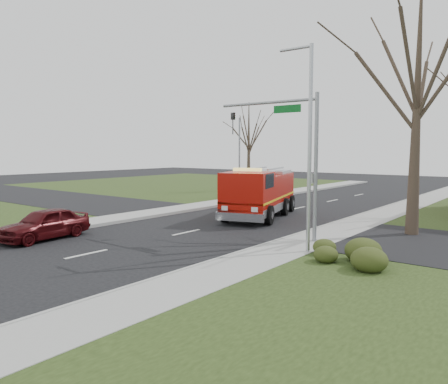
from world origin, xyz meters
The scene contains 12 objects.
ground centered at (0.00, 0.00, 0.00)m, with size 120.00×120.00×0.00m, color black.
sidewalk_right centered at (6.20, 0.00, 0.07)m, with size 2.40×80.00×0.15m, color gray.
sidewalk_left centered at (-6.20, 0.00, 0.07)m, with size 2.40×80.00×0.15m, color gray.
cross_street_left centered at (-22.40, 4.00, 0.08)m, with size 30.00×8.00×0.15m, color black.
hedge_corner centered at (9.00, -1.00, 0.58)m, with size 2.80×2.00×0.90m, color #313C16.
bare_tree_near centered at (9.50, 6.00, 7.41)m, with size 6.00×6.00×12.00m.
bare_tree_left centered at (-10.00, 20.00, 5.56)m, with size 4.50×4.50×9.00m.
traffic_signal_mast centered at (5.21, 1.50, 4.71)m, with size 5.29×0.18×6.80m.
streetlight_pole centered at (7.14, -0.50, 4.55)m, with size 1.48×0.16×8.40m.
utility_pole_far centered at (-6.80, 14.00, 3.50)m, with size 0.14×0.14×7.00m, color gray.
fire_engine centered at (0.09, 6.69, 1.46)m, with size 5.00×8.45×3.22m.
parked_car_maroon centered at (-4.20, -5.41, 0.75)m, with size 1.78×4.41×1.50m, color #410A0D.
Camera 1 is at (15.26, -16.35, 4.27)m, focal length 35.00 mm.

